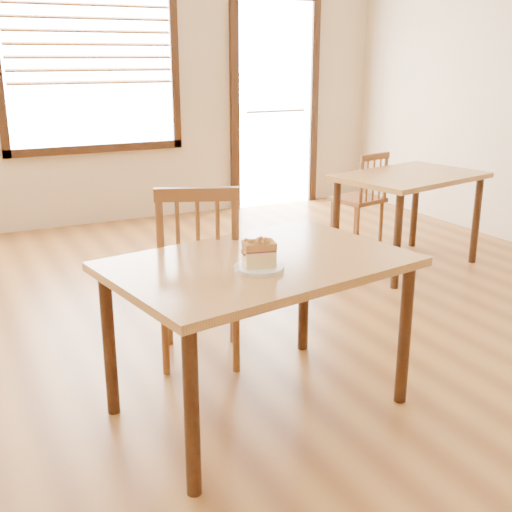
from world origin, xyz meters
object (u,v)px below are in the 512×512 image
at_px(cafe_table_main, 259,278).
at_px(cafe_table_second, 409,187).
at_px(cafe_chair_second, 361,198).
at_px(plate, 259,268).
at_px(cake_slice, 259,253).
at_px(cafe_chair_main, 199,273).

bearing_deg(cafe_table_main, cafe_table_second, 25.34).
distance_m(cafe_chair_second, plate, 3.12).
bearing_deg(cafe_table_main, cake_slice, -127.30).
bearing_deg(cafe_chair_main, plate, 112.10).
relative_size(cafe_chair_main, cafe_chair_second, 1.21).
distance_m(plate, cake_slice, 0.07).
bearing_deg(cafe_table_second, cafe_table_main, -157.15).
bearing_deg(cake_slice, cafe_chair_main, 103.55).
distance_m(cafe_chair_main, plate, 0.75).
distance_m(cafe_chair_main, cafe_chair_second, 2.64).
bearing_deg(cafe_chair_second, cafe_table_main, 33.42).
bearing_deg(cake_slice, plate, -58.20).
xyz_separation_m(cafe_table_second, cafe_chair_second, (0.02, 0.66, -0.22)).
xyz_separation_m(plate, cake_slice, (-0.00, 0.00, 0.07)).
bearing_deg(cafe_table_main, cafe_chair_second, 35.65).
bearing_deg(plate, cake_slice, 108.32).
relative_size(cafe_table_main, plate, 6.69).
bearing_deg(cafe_chair_second, cafe_table_second, 76.46).
bearing_deg(cafe_table_second, plate, -155.75).
relative_size(cafe_table_main, cake_slice, 9.48).
bearing_deg(cake_slice, cafe_chair_second, 59.68).
xyz_separation_m(cafe_chair_second, cake_slice, (-2.15, -2.24, 0.40)).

